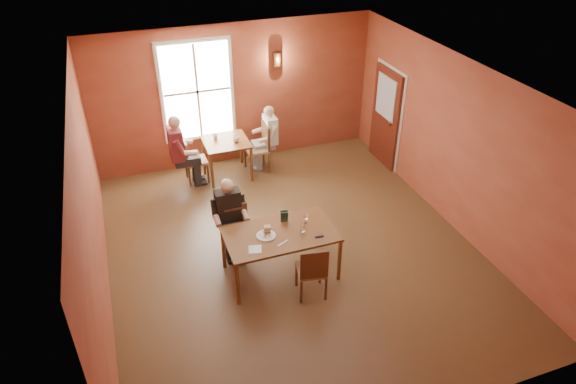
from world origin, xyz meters
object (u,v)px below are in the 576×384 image
object	(u,v)px
second_table	(227,158)
chair_diner_main	(239,234)
diner_main	(239,225)
diner_maroon	(193,148)
diner_white	(258,142)
main_table	(281,253)
chair_empty	(311,269)
chair_diner_white	(257,148)
chair_diner_maroon	(196,160)

from	to	relation	value
second_table	chair_diner_main	bearing A→B (deg)	-99.73
diner_main	diner_maroon	size ratio (longest dim) A/B	0.88
diner_white	diner_main	bearing A→B (deg)	157.28
main_table	diner_white	distance (m)	3.42
chair_diner_main	second_table	xyz separation A→B (m)	(0.46, 2.70, -0.06)
chair_empty	diner_maroon	xyz separation A→B (m)	(-1.00, 3.93, 0.28)
main_table	diner_white	world-z (taller)	diner_white
main_table	chair_diner_main	xyz separation A→B (m)	(-0.50, 0.65, 0.06)
chair_empty	diner_white	bearing A→B (deg)	94.58
diner_main	diner_white	bearing A→B (deg)	-112.72
main_table	diner_white	bearing A→B (deg)	79.14
chair_diner_white	diner_main	bearing A→B (deg)	157.82
main_table	chair_diner_main	size ratio (longest dim) A/B	1.87
diner_white	chair_diner_maroon	distance (m)	1.34
chair_empty	diner_white	distance (m)	3.95
chair_diner_main	diner_white	distance (m)	2.94
chair_diner_main	chair_empty	xyz separation A→B (m)	(0.79, -1.23, 0.01)
main_table	diner_white	size ratio (longest dim) A/B	1.28
chair_empty	diner_maroon	world-z (taller)	diner_maroon
main_table	chair_empty	bearing A→B (deg)	-63.55
diner_white	chair_diner_main	bearing A→B (deg)	157.05
chair_empty	chair_diner_white	bearing A→B (deg)	95.02
diner_white	diner_maroon	size ratio (longest dim) A/B	0.90
chair_diner_main	chair_diner_maroon	world-z (taller)	chair_diner_maroon
chair_diner_main	chair_diner_maroon	size ratio (longest dim) A/B	0.96
chair_diner_maroon	diner_maroon	bearing A→B (deg)	-90.00
diner_maroon	main_table	bearing A→B (deg)	12.09
chair_empty	diner_maroon	size ratio (longest dim) A/B	0.63
chair_diner_white	second_table	bearing A→B (deg)	90.00
main_table	chair_diner_white	world-z (taller)	chair_diner_white
diner_main	chair_empty	size ratio (longest dim) A/B	1.40
chair_empty	second_table	world-z (taller)	chair_empty
chair_diner_main	diner_maroon	world-z (taller)	diner_maroon
chair_diner_main	second_table	distance (m)	2.74
diner_main	chair_empty	world-z (taller)	diner_main
chair_diner_main	diner_maroon	xyz separation A→B (m)	(-0.22, 2.70, 0.29)
chair_diner_main	second_table	bearing A→B (deg)	-99.73
diner_main	chair_diner_white	distance (m)	2.95
main_table	chair_diner_maroon	distance (m)	3.42
second_table	diner_white	distance (m)	0.73
chair_diner_white	diner_white	xyz separation A→B (m)	(0.03, 0.00, 0.15)
second_table	diner_white	world-z (taller)	diner_white
main_table	chair_diner_main	distance (m)	0.82
chair_diner_main	chair_diner_white	xyz separation A→B (m)	(1.11, 2.70, 0.06)
chair_diner_white	chair_diner_maroon	world-z (taller)	chair_diner_white
chair_empty	chair_diner_main	bearing A→B (deg)	132.43
diner_white	diner_maroon	bearing A→B (deg)	90.00
chair_diner_main	second_table	size ratio (longest dim) A/B	1.01
main_table	chair_diner_main	world-z (taller)	chair_diner_main
chair_diner_maroon	diner_white	bearing A→B (deg)	90.00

